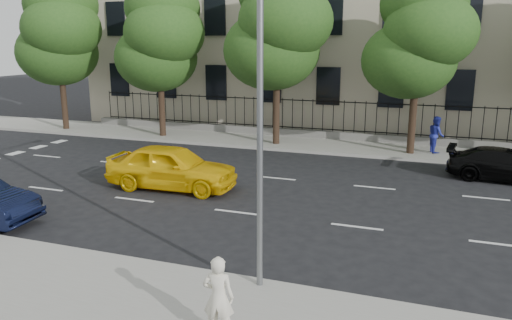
{
  "coord_description": "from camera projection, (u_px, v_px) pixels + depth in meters",
  "views": [
    {
      "loc": [
        5.96,
        -12.19,
        5.61
      ],
      "look_at": [
        0.51,
        3.0,
        1.73
      ],
      "focal_mm": 35.0,
      "sensor_mm": 36.0,
      "label": 1
    }
  ],
  "objects": [
    {
      "name": "ground",
      "position": [
        205.0,
        240.0,
        14.43
      ],
      "size": [
        120.0,
        120.0,
        0.0
      ],
      "primitive_type": "plane",
      "color": "black",
      "rests_on": "ground"
    },
    {
      "name": "near_sidewalk",
      "position": [
        124.0,
        304.0,
        10.75
      ],
      "size": [
        60.0,
        4.0,
        0.15
      ],
      "primitive_type": "cube",
      "color": "gray",
      "rests_on": "ground"
    },
    {
      "name": "far_sidewalk",
      "position": [
        315.0,
        144.0,
        27.22
      ],
      "size": [
        60.0,
        4.0,
        0.15
      ],
      "primitive_type": "cube",
      "color": "gray",
      "rests_on": "ground"
    },
    {
      "name": "lane_markings",
      "position": [
        259.0,
        193.0,
        18.77
      ],
      "size": [
        49.6,
        4.62,
        0.01
      ],
      "primitive_type": null,
      "color": "silver",
      "rests_on": "ground"
    },
    {
      "name": "iron_fence",
      "position": [
        322.0,
        129.0,
        28.64
      ],
      "size": [
        30.0,
        0.5,
        2.2
      ],
      "color": "slate",
      "rests_on": "far_sidewalk"
    },
    {
      "name": "street_light",
      "position": [
        268.0,
        62.0,
        10.78
      ],
      "size": [
        0.25,
        3.32,
        8.05
      ],
      "color": "slate",
      "rests_on": "near_sidewalk"
    },
    {
      "name": "tree_a",
      "position": [
        60.0,
        32.0,
        30.47
      ],
      "size": [
        5.71,
        5.31,
        9.39
      ],
      "color": "#382619",
      "rests_on": "far_sidewalk"
    },
    {
      "name": "tree_b",
      "position": [
        161.0,
        36.0,
        28.24
      ],
      "size": [
        5.53,
        5.12,
        8.97
      ],
      "color": "#382619",
      "rests_on": "far_sidewalk"
    },
    {
      "name": "tree_c",
      "position": [
        279.0,
        24.0,
        25.8
      ],
      "size": [
        5.89,
        5.5,
        9.8
      ],
      "color": "#382619",
      "rests_on": "far_sidewalk"
    },
    {
      "name": "tree_d",
      "position": [
        420.0,
        35.0,
        23.63
      ],
      "size": [
        5.34,
        4.94,
        8.84
      ],
      "color": "#382619",
      "rests_on": "far_sidewalk"
    },
    {
      "name": "yellow_taxi",
      "position": [
        172.0,
        167.0,
        19.22
      ],
      "size": [
        5.14,
        2.26,
        1.72
      ],
      "primitive_type": "imported",
      "rotation": [
        0.0,
        0.0,
        1.62
      ],
      "color": "yellow",
      "rests_on": "ground"
    },
    {
      "name": "black_sedan",
      "position": [
        506.0,
        165.0,
        20.33
      ],
      "size": [
        4.73,
        2.33,
        1.32
      ],
      "primitive_type": "imported",
      "rotation": [
        0.0,
        0.0,
        1.46
      ],
      "color": "black",
      "rests_on": "ground"
    },
    {
      "name": "woman_near",
      "position": [
        218.0,
        297.0,
        9.25
      ],
      "size": [
        0.65,
        0.48,
        1.63
      ],
      "primitive_type": "imported",
      "rotation": [
        0.0,
        0.0,
        3.3
      ],
      "color": "#EDE5CC",
      "rests_on": "near_sidewalk"
    },
    {
      "name": "pedestrian_far",
      "position": [
        436.0,
        134.0,
        24.77
      ],
      "size": [
        0.93,
        1.06,
        1.82
      ],
      "primitive_type": "imported",
      "rotation": [
        0.0,
        0.0,
        1.89
      ],
      "color": "#242C9C",
      "rests_on": "far_sidewalk"
    }
  ]
}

